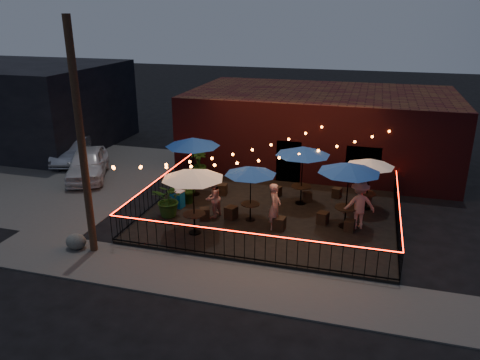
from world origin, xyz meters
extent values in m
plane|color=black|center=(0.00, 0.00, 0.00)|extent=(110.00, 110.00, 0.00)
cube|color=black|center=(0.00, 2.00, 0.07)|extent=(10.00, 8.00, 0.15)
cube|color=#4A4744|center=(0.00, -3.25, 0.03)|extent=(18.00, 2.50, 0.05)
cube|color=#4A4744|center=(-12.00, 4.00, 0.01)|extent=(11.00, 12.00, 0.02)
cube|color=#390F11|center=(1.00, 10.00, 2.00)|extent=(14.00, 8.00, 4.00)
cube|color=black|center=(0.00, 6.12, 1.10)|extent=(1.20, 0.24, 2.20)
cube|color=black|center=(3.50, 6.12, 1.60)|extent=(1.60, 0.24, 1.20)
cube|color=black|center=(-18.00, 9.00, 2.50)|extent=(12.00, 9.00, 5.00)
cylinder|color=#322414|center=(-5.40, -2.60, 4.00)|extent=(0.26, 0.26, 8.00)
cube|color=black|center=(0.00, -2.00, 0.23)|extent=(10.00, 0.04, 0.04)
cube|color=black|center=(0.00, -2.00, 1.15)|extent=(10.00, 0.04, 0.04)
cube|color=#F81606|center=(0.00, -2.00, 1.18)|extent=(10.00, 0.03, 0.02)
cube|color=black|center=(-5.00, 2.00, 0.23)|extent=(0.04, 8.00, 0.04)
cube|color=black|center=(-5.00, 2.00, 1.15)|extent=(0.04, 8.00, 0.04)
cube|color=#F81606|center=(-5.00, 2.00, 1.18)|extent=(0.03, 8.00, 0.02)
cube|color=black|center=(5.00, 2.00, 0.23)|extent=(0.04, 8.00, 0.04)
cube|color=black|center=(5.00, 2.00, 1.15)|extent=(0.04, 8.00, 0.04)
cube|color=#F81606|center=(5.00, 2.00, 1.18)|extent=(0.03, 8.00, 0.02)
cylinder|color=black|center=(-2.36, -0.54, 0.17)|extent=(0.46, 0.46, 0.03)
cylinder|color=black|center=(-2.36, -0.54, 0.54)|extent=(0.06, 0.06, 0.76)
cylinder|color=black|center=(-2.36, -0.54, 0.93)|extent=(0.84, 0.84, 0.04)
cylinder|color=black|center=(-2.36, -0.54, 1.41)|extent=(0.05, 0.05, 2.53)
cone|color=silver|center=(-2.36, -0.54, 2.52)|extent=(2.57, 2.57, 0.37)
cylinder|color=black|center=(-3.80, 3.16, 0.17)|extent=(0.49, 0.49, 0.03)
cylinder|color=black|center=(-3.80, 3.16, 0.56)|extent=(0.07, 0.07, 0.80)
cylinder|color=black|center=(-3.80, 3.16, 0.97)|extent=(0.88, 0.88, 0.04)
cylinder|color=black|center=(-3.80, 3.16, 1.48)|extent=(0.05, 0.05, 2.65)
cone|color=navy|center=(-3.80, 3.16, 2.64)|extent=(3.21, 3.21, 0.39)
cylinder|color=black|center=(-0.64, 1.18, 0.16)|extent=(0.41, 0.41, 0.03)
cylinder|color=black|center=(-0.64, 1.18, 0.50)|extent=(0.06, 0.06, 0.67)
cylinder|color=black|center=(-0.64, 1.18, 0.84)|extent=(0.75, 0.75, 0.04)
cylinder|color=black|center=(-0.64, 1.18, 1.27)|extent=(0.04, 0.04, 2.24)
cone|color=navy|center=(-0.64, 1.18, 2.25)|extent=(2.72, 2.72, 0.33)
cylinder|color=black|center=(1.04, 3.45, 0.17)|extent=(0.47, 0.47, 0.03)
cylinder|color=black|center=(1.04, 3.45, 0.54)|extent=(0.06, 0.06, 0.76)
cylinder|color=black|center=(1.04, 3.45, 0.94)|extent=(0.85, 0.85, 0.04)
cylinder|color=black|center=(1.04, 3.45, 1.42)|extent=(0.05, 0.05, 2.55)
cone|color=navy|center=(1.04, 3.45, 2.54)|extent=(2.97, 2.97, 0.37)
cylinder|color=black|center=(3.06, 1.59, 0.17)|extent=(0.47, 0.47, 0.03)
cylinder|color=black|center=(3.06, 1.59, 0.55)|extent=(0.06, 0.06, 0.78)
cylinder|color=black|center=(3.06, 1.59, 0.95)|extent=(0.86, 0.86, 0.04)
cylinder|color=black|center=(3.06, 1.59, 1.44)|extent=(0.05, 0.05, 2.59)
cone|color=navy|center=(3.06, 1.59, 2.57)|extent=(3.00, 3.00, 0.38)
cylinder|color=black|center=(3.80, 3.61, 0.16)|extent=(0.40, 0.40, 0.03)
cylinder|color=black|center=(3.80, 3.61, 0.49)|extent=(0.06, 0.06, 0.66)
cylinder|color=black|center=(3.80, 3.61, 0.83)|extent=(0.73, 0.73, 0.04)
cylinder|color=black|center=(3.80, 3.61, 1.25)|extent=(0.04, 0.04, 2.20)
cone|color=silver|center=(3.80, 3.61, 2.22)|extent=(2.39, 2.39, 0.32)
cube|color=black|center=(-4.15, 0.77, 0.36)|extent=(0.44, 0.44, 0.42)
cube|color=black|center=(-2.42, 0.75, 0.38)|extent=(0.51, 0.51, 0.46)
cube|color=black|center=(-4.32, 3.55, 0.39)|extent=(0.52, 0.52, 0.48)
cube|color=black|center=(-2.56, 3.50, 0.40)|extent=(0.47, 0.47, 0.49)
cube|color=black|center=(-1.42, 1.11, 0.40)|extent=(0.54, 0.54, 0.50)
cube|color=black|center=(0.66, 0.60, 0.41)|extent=(0.48, 0.48, 0.51)
cube|color=black|center=(-0.15, 3.97, 0.38)|extent=(0.49, 0.49, 0.46)
cube|color=black|center=(1.29, 3.72, 0.37)|extent=(0.48, 0.48, 0.43)
cube|color=black|center=(2.20, 1.64, 0.39)|extent=(0.49, 0.49, 0.47)
cube|color=black|center=(3.26, 1.24, 0.37)|extent=(0.43, 0.43, 0.44)
cube|color=black|center=(2.50, 4.58, 0.37)|extent=(0.45, 0.45, 0.44)
cube|color=black|center=(3.79, 4.47, 0.39)|extent=(0.47, 0.47, 0.48)
imported|color=tan|center=(0.46, 0.67, 1.07)|extent=(0.47, 0.69, 1.84)
imported|color=#CF9D8C|center=(-2.17, 1.05, 0.98)|extent=(0.83, 0.95, 1.66)
imported|color=#DBB48D|center=(3.54, 1.61, 1.12)|extent=(1.42, 1.09, 1.94)
imported|color=#123910|center=(-3.88, 0.62, 0.86)|extent=(1.43, 1.29, 1.43)
imported|color=#113A12|center=(-3.61, 2.14, 0.80)|extent=(0.80, 0.68, 1.30)
imported|color=#0E350C|center=(-4.48, 5.50, 0.85)|extent=(1.02, 1.02, 1.40)
cube|color=#0A57A8|center=(-3.96, 1.59, 0.51)|extent=(0.60, 0.49, 0.71)
cube|color=silver|center=(-3.96, 1.59, 0.88)|extent=(0.65, 0.53, 0.04)
ellipsoid|color=#40403C|center=(-6.06, -2.68, 0.32)|extent=(0.84, 0.73, 0.63)
imported|color=silver|center=(-9.99, 4.19, 0.76)|extent=(3.51, 4.78, 1.51)
imported|color=#9C9CA4|center=(-12.32, 6.31, 0.67)|extent=(2.57, 4.30, 1.34)
camera|label=1|loc=(3.69, -15.42, 8.08)|focal=35.00mm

